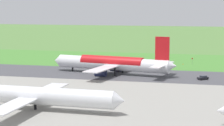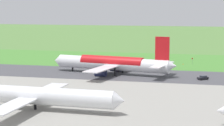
# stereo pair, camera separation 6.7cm
# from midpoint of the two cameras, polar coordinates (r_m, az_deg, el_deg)

# --- Properties ---
(ground_plane) EXTENTS (800.00, 800.00, 0.00)m
(ground_plane) POSITION_cam_midpoint_polar(r_m,az_deg,el_deg) (174.29, 3.61, -1.59)
(ground_plane) COLOR #547F3D
(runway_asphalt) EXTENTS (600.00, 31.28, 0.06)m
(runway_asphalt) POSITION_cam_midpoint_polar(r_m,az_deg,el_deg) (174.28, 3.61, -1.58)
(runway_asphalt) COLOR #47474C
(runway_asphalt) RESTS_ON ground
(apron_concrete) EXTENTS (440.00, 110.00, 0.05)m
(apron_concrete) POSITION_cam_midpoint_polar(r_m,az_deg,el_deg) (107.97, -3.05, -7.36)
(apron_concrete) COLOR gray
(apron_concrete) RESTS_ON ground
(grass_verge_foreground) EXTENTS (600.00, 80.00, 0.04)m
(grass_verge_foreground) POSITION_cam_midpoint_polar(r_m,az_deg,el_deg) (211.47, 5.45, 0.04)
(grass_verge_foreground) COLOR #478534
(grass_verge_foreground) RESTS_ON ground
(airliner_main) EXTENTS (53.93, 44.37, 15.88)m
(airliner_main) POSITION_cam_midpoint_polar(r_m,az_deg,el_deg) (175.83, 0.10, -0.05)
(airliner_main) COLOR white
(airliner_main) RESTS_ON ground
(airliner_parked_mid) EXTENTS (49.52, 40.44, 14.47)m
(airliner_parked_mid) POSITION_cam_midpoint_polar(r_m,az_deg,el_deg) (118.41, -10.20, -4.17)
(airliner_parked_mid) COLOR white
(airliner_parked_mid) RESTS_ON ground
(service_car_followme) EXTENTS (4.31, 4.17, 1.62)m
(service_car_followme) POSITION_cam_midpoint_polar(r_m,az_deg,el_deg) (166.34, 11.83, -1.89)
(service_car_followme) COLOR black
(service_car_followme) RESTS_ON ground
(no_stopping_sign) EXTENTS (0.60, 0.10, 2.95)m
(no_stopping_sign) POSITION_cam_midpoint_polar(r_m,az_deg,el_deg) (208.92, 10.47, 0.33)
(no_stopping_sign) COLOR slate
(no_stopping_sign) RESTS_ON ground
(traffic_cone_orange) EXTENTS (0.40, 0.40, 0.55)m
(traffic_cone_orange) POSITION_cam_midpoint_polar(r_m,az_deg,el_deg) (206.28, 9.29, -0.15)
(traffic_cone_orange) COLOR orange
(traffic_cone_orange) RESTS_ON ground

